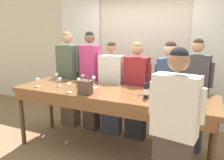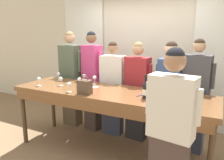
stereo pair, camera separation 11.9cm
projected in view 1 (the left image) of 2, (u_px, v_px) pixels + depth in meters
name	position (u px, v px, depth m)	size (l,w,h in m)	color
ground_plane	(110.00, 152.00, 3.43)	(18.00, 18.00, 0.00)	#846647
wall_back	(142.00, 54.00, 4.53)	(12.00, 0.06, 2.80)	beige
curtain_panel_left	(81.00, 54.00, 5.06)	(0.99, 0.03, 2.69)	white
curtain_panel_right	(218.00, 60.00, 3.90)	(0.99, 0.03, 2.69)	white
tasting_bar	(109.00, 97.00, 3.21)	(3.00, 0.86, 0.99)	brown
wine_bottle	(146.00, 89.00, 2.85)	(0.07, 0.07, 0.31)	black
handbag	(85.00, 87.00, 3.04)	(0.19, 0.13, 0.27)	brown
wine_glass_front_left	(94.00, 78.00, 3.59)	(0.07, 0.07, 0.15)	white
wine_glass_front_mid	(60.00, 80.00, 3.48)	(0.07, 0.07, 0.15)	white
wine_glass_front_right	(57.00, 75.00, 3.86)	(0.07, 0.07, 0.15)	white
wine_glass_center_left	(174.00, 96.00, 2.59)	(0.07, 0.07, 0.15)	white
wine_glass_center_mid	(83.00, 77.00, 3.72)	(0.07, 0.07, 0.15)	white
wine_glass_center_right	(79.00, 80.00, 3.44)	(0.07, 0.07, 0.15)	white
wine_glass_back_left	(38.00, 80.00, 3.45)	(0.07, 0.07, 0.15)	white
wine_glass_back_mid	(69.00, 85.00, 3.12)	(0.07, 0.07, 0.15)	white
napkin	(94.00, 87.00, 3.43)	(0.11, 0.11, 0.00)	white
pen	(141.00, 95.00, 2.99)	(0.06, 0.12, 0.01)	#193399
guest_olive_jacket	(69.00, 79.00, 4.24)	(0.51, 0.30, 1.85)	brown
guest_pink_top	(91.00, 80.00, 4.04)	(0.47, 0.28, 1.85)	#473833
guest_cream_sweater	(112.00, 89.00, 3.90)	(0.53, 0.27, 1.68)	#383D51
guest_striped_shirt	(136.00, 90.00, 3.71)	(0.52, 0.26, 1.69)	#28282D
guest_navy_coat	(168.00, 93.00, 3.49)	(0.46, 0.27, 1.71)	#473833
guest_beige_cap	(194.00, 95.00, 3.33)	(0.51, 0.26, 1.76)	#383D51
host_pouring	(174.00, 129.00, 2.22)	(0.56, 0.28, 1.71)	#473833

